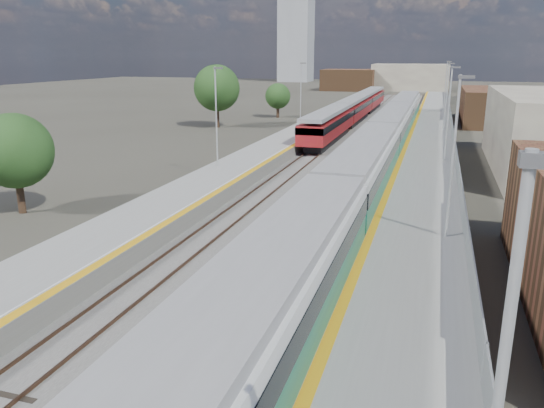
% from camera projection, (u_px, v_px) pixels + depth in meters
% --- Properties ---
extents(ground, '(320.00, 320.00, 0.00)m').
position_uv_depth(ground, '(374.00, 152.00, 53.14)').
color(ground, '#47443A').
rests_on(ground, ground).
extents(ballast_bed, '(10.50, 155.00, 0.06)m').
position_uv_depth(ballast_bed, '(355.00, 146.00, 56.07)').
color(ballast_bed, '#565451').
rests_on(ballast_bed, ground).
extents(tracks, '(8.96, 160.00, 0.17)m').
position_uv_depth(tracks, '(363.00, 143.00, 57.42)').
color(tracks, '#4C3323').
rests_on(tracks, ground).
extents(platform_right, '(4.70, 155.00, 8.52)m').
position_uv_depth(platform_right, '(430.00, 145.00, 53.78)').
color(platform_right, slate).
rests_on(platform_right, ground).
extents(platform_left, '(4.30, 155.00, 8.52)m').
position_uv_depth(platform_left, '(293.00, 139.00, 57.86)').
color(platform_left, slate).
rests_on(platform_left, ground).
extents(buildings, '(72.00, 185.50, 40.00)m').
position_uv_depth(buildings, '(346.00, 50.00, 136.86)').
color(buildings, brown).
rests_on(buildings, ground).
extents(green_train, '(3.02, 83.93, 3.32)m').
position_uv_depth(green_train, '(381.00, 142.00, 44.07)').
color(green_train, black).
rests_on(green_train, ground).
extents(red_train, '(2.75, 55.82, 3.47)m').
position_uv_depth(red_train, '(355.00, 108.00, 75.01)').
color(red_train, black).
rests_on(red_train, ground).
extents(tree_a, '(4.49, 4.49, 6.09)m').
position_uv_depth(tree_a, '(15.00, 151.00, 31.52)').
color(tree_a, '#382619').
rests_on(tree_a, ground).
extents(tree_b, '(6.05, 6.05, 8.19)m').
position_uv_depth(tree_b, '(217.00, 88.00, 69.58)').
color(tree_b, '#382619').
rests_on(tree_b, ground).
extents(tree_c, '(3.86, 3.86, 5.23)m').
position_uv_depth(tree_c, '(278.00, 96.00, 81.13)').
color(tree_c, '#382619').
rests_on(tree_c, ground).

